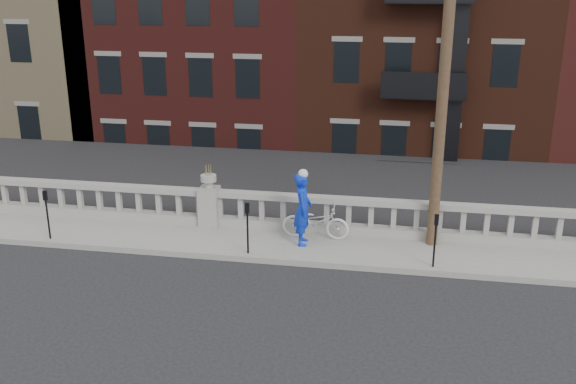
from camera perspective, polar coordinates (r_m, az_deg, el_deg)
name	(u,v)px	position (r m, az deg, el deg)	size (l,w,h in m)	color
ground	(161,292)	(15.21, -11.20, -8.69)	(120.00, 120.00, 0.00)	black
sidewalk	(201,239)	(17.74, -7.79, -4.16)	(32.00, 2.20, 0.15)	gray
balustrade	(210,208)	(18.37, -6.97, -1.41)	(28.00, 0.34, 1.03)	gray
planter_pedestal	(209,202)	(18.31, -7.00, -0.86)	(0.55, 0.55, 1.76)	gray
lower_level	(318,58)	(36.13, 2.70, 11.78)	(80.00, 44.00, 20.80)	#605E59
utility_pole	(446,49)	(16.25, 13.89, 12.25)	(1.60, 0.28, 10.00)	#422D1E
parking_meter_b	(47,209)	(18.28, -20.65, -1.44)	(0.10, 0.09, 1.36)	black
parking_meter_c	(247,222)	(16.23, -3.63, -2.71)	(0.10, 0.09, 1.36)	black
parking_meter_d	(435,235)	(15.85, 12.97, -3.71)	(0.10, 0.09, 1.36)	black
bicycle	(316,221)	(17.31, 2.47, -2.63)	(0.63, 1.80, 0.95)	silver
cyclist	(303,209)	(16.76, 1.32, -1.51)	(0.71, 0.47, 1.95)	#0D2CC6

